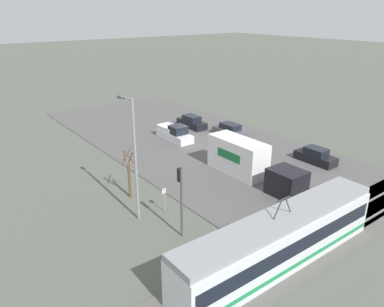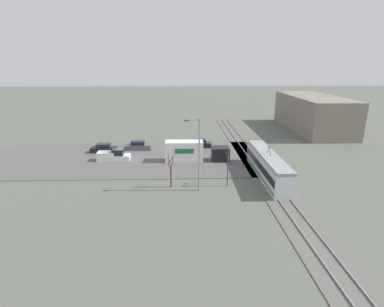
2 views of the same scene
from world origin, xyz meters
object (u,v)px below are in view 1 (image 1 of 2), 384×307
(light_rail_tram, at_px, (280,241))
(street_tree, at_px, (129,175))
(pickup_truck, at_px, (175,134))
(traffic_light_pole, at_px, (181,193))
(box_truck, at_px, (249,162))
(street_lamp_near_crossing, at_px, (134,153))
(sedan_car_2, at_px, (192,122))
(sedan_car_0, at_px, (230,131))
(sedan_car_1, at_px, (316,156))
(no_parking_sign, at_px, (164,198))

(light_rail_tram, height_order, street_tree, light_rail_tram)
(pickup_truck, height_order, traffic_light_pole, traffic_light_pole)
(box_truck, relative_size, street_lamp_near_crossing, 1.13)
(street_tree, bearing_deg, sedan_car_2, -141.76)
(light_rail_tram, relative_size, traffic_light_pole, 3.01)
(sedan_car_0, relative_size, sedan_car_1, 1.12)
(traffic_light_pole, relative_size, no_parking_sign, 2.53)
(sedan_car_2, relative_size, street_lamp_near_crossing, 0.50)
(sedan_car_0, xyz_separation_m, street_tree, (17.47, 6.71, 1.24))
(street_lamp_near_crossing, bearing_deg, sedan_car_0, -151.67)
(no_parking_sign, bearing_deg, sedan_car_2, -132.56)
(light_rail_tram, relative_size, street_tree, 3.50)
(pickup_truck, xyz_separation_m, street_lamp_near_crossing, (12.52, 13.07, 4.45))
(sedan_car_0, bearing_deg, sedan_car_1, 96.03)
(sedan_car_0, bearing_deg, light_rail_tram, 54.21)
(box_truck, bearing_deg, sedan_car_2, -108.89)
(sedan_car_0, relative_size, sedan_car_2, 1.04)
(sedan_car_1, xyz_separation_m, street_tree, (18.69, -4.82, 1.26))
(sedan_car_0, bearing_deg, street_tree, 20.99)
(street_tree, height_order, no_parking_sign, street_tree)
(pickup_truck, relative_size, sedan_car_2, 1.14)
(sedan_car_1, relative_size, traffic_light_pole, 0.84)
(box_truck, bearing_deg, sedan_car_0, -124.66)
(pickup_truck, xyz_separation_m, no_parking_sign, (10.41, 13.54, 0.44))
(box_truck, xyz_separation_m, traffic_light_pole, (10.56, 4.04, 1.70))
(pickup_truck, distance_m, no_parking_sign, 17.08)
(sedan_car_1, relative_size, no_parking_sign, 2.12)
(sedan_car_2, bearing_deg, pickup_truck, -148.14)
(street_tree, xyz_separation_m, street_lamp_near_crossing, (1.21, 3.37, 3.26))
(light_rail_tram, height_order, sedan_car_0, light_rail_tram)
(pickup_truck, relative_size, traffic_light_pole, 1.04)
(street_lamp_near_crossing, bearing_deg, street_tree, -109.78)
(box_truck, relative_size, sedan_car_1, 2.44)
(pickup_truck, bearing_deg, box_truck, 86.92)
(pickup_truck, distance_m, sedan_car_0, 6.85)
(box_truck, distance_m, street_tree, 11.10)
(light_rail_tram, distance_m, pickup_truck, 24.60)
(sedan_car_1, bearing_deg, no_parking_sign, -3.15)
(box_truck, relative_size, no_parking_sign, 5.18)
(box_truck, distance_m, sedan_car_1, 8.28)
(sedan_car_0, xyz_separation_m, sedan_car_1, (-1.22, 11.53, -0.02))
(no_parking_sign, bearing_deg, sedan_car_1, 176.85)
(sedan_car_2, bearing_deg, sedan_car_1, -81.36)
(sedan_car_1, distance_m, street_lamp_near_crossing, 20.46)
(light_rail_tram, distance_m, sedan_car_0, 24.83)
(street_lamp_near_crossing, relative_size, no_parking_sign, 4.59)
(light_rail_tram, relative_size, sedan_car_1, 3.59)
(box_truck, height_order, pickup_truck, box_truck)
(sedan_car_0, height_order, sedan_car_1, sedan_car_0)
(sedan_car_0, relative_size, traffic_light_pole, 0.94)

